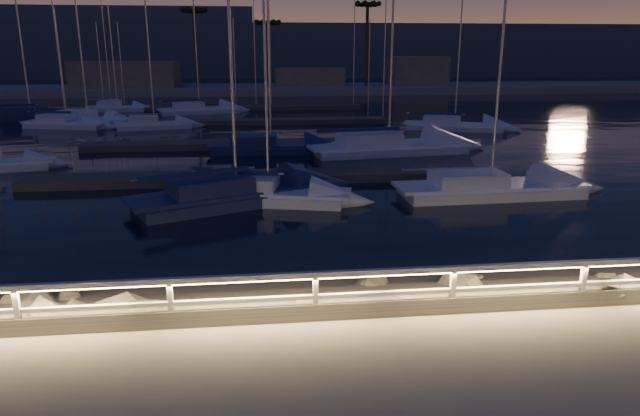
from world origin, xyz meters
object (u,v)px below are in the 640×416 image
Objects in this scene: sailboat_b at (264,193)px; sailboat_g at (267,146)px; sailboat_d at (485,187)px; sailboat_i at (29,116)px; sailboat_e at (152,124)px; sailboat_n at (86,119)px; sailboat_c at (231,193)px; guard_rail at (264,287)px; sailboat_k at (197,109)px; sailboat_l at (452,125)px; sailboat_h at (384,146)px; sailboat_m at (116,107)px; sailboat_j at (64,123)px.

sailboat_b is 0.89× the size of sailboat_g.
sailboat_d reaches higher than sailboat_i.
sailboat_e is 7.03m from sailboat_n.
sailboat_c is 1.14× the size of sailboat_g.
sailboat_i is (-20.13, 42.62, -0.93)m from guard_rail.
guard_rail is 3.35× the size of sailboat_n.
sailboat_k is 25.45m from sailboat_l.
sailboat_b reaches higher than sailboat_e.
sailboat_g is at bearing -56.88° from sailboat_i.
sailboat_n is (-24.04, 27.29, 0.02)m from sailboat_d.
sailboat_h reaches higher than sailboat_g.
sailboat_c is at bearing -97.86° from sailboat_k.
sailboat_n is (5.83, -3.35, -0.01)m from sailboat_i.
sailboat_n is at bearing -44.60° from sailboat_i.
sailboat_g is 30.19m from sailboat_m.
sailboat_e is 0.88× the size of sailboat_j.
guard_rail is at bearing -76.86° from sailboat_b.
guard_rail is at bearing -117.01° from sailboat_h.
sailboat_h is 1.36× the size of sailboat_i.
sailboat_d is at bearing -81.36° from sailboat_k.
sailboat_m is at bearing 102.20° from sailboat_j.
sailboat_g is 7.17m from sailboat_h.
sailboat_d is at bearing -83.74° from sailboat_l.
sailboat_m is (-21.98, 27.36, -0.07)m from sailboat_h.
sailboat_e is at bearing 124.97° from sailboat_d.
guard_rail is 24.04m from sailboat_h.
sailboat_j is at bearing -63.81° from sailboat_i.
sailboat_c is 36.10m from sailboat_i.
sailboat_b is 25.57m from sailboat_l.
sailboat_l is (21.11, -14.21, -0.02)m from sailboat_k.
sailboat_l is (16.54, 20.72, -0.05)m from sailboat_c.
sailboat_l is (15.18, 20.58, 0.00)m from sailboat_b.
sailboat_m is (-13.11, 38.20, -0.05)m from sailboat_c.
sailboat_g reaches higher than sailboat_e.
sailboat_l is 1.01× the size of sailboat_n.
sailboat_b is at bearing -87.33° from sailboat_g.
sailboat_n reaches higher than sailboat_j.
sailboat_d reaches higher than sailboat_n.
sailboat_m is at bearing 84.73° from sailboat_c.
sailboat_h is 27.25m from sailboat_j.
sailboat_c is 40.39m from sailboat_m.
sailboat_d is at bearing -29.14° from sailboat_n.
sailboat_d is at bearing -63.11° from sailboat_e.
sailboat_e is 0.82× the size of sailboat_g.
guard_rail is at bearing -50.51° from sailboat_n.
sailboat_i reaches higher than sailboat_e.
sailboat_m is at bearing 124.87° from sailboat_b.
sailboat_e is 13.75m from sailboat_i.
sailboat_l reaches higher than sailboat_e.
sailboat_d is 0.83× the size of sailboat_h.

